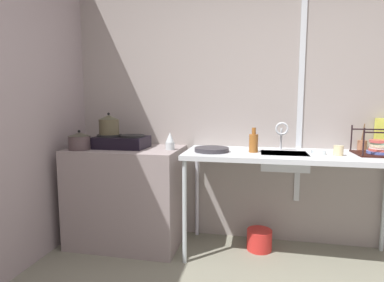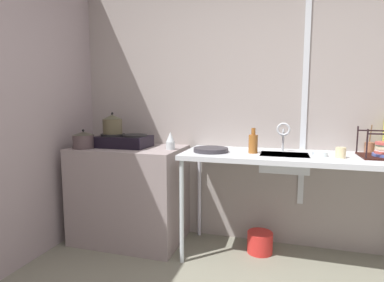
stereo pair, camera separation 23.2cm
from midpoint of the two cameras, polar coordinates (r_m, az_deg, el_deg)
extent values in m
cube|color=#9D938D|center=(3.01, 18.45, 7.26)|extent=(4.78, 0.10, 2.73)
cube|color=silver|center=(2.97, 22.50, 9.74)|extent=(0.05, 0.01, 2.19)
cube|color=gray|center=(3.06, -9.38, -9.70)|extent=(1.02, 0.65, 0.92)
cube|color=silver|center=(2.68, 20.39, -2.80)|extent=(1.79, 0.65, 0.04)
cylinder|color=silver|center=(2.60, 0.69, -13.11)|extent=(0.04, 0.04, 0.88)
cylinder|color=silver|center=(3.12, 3.55, -9.66)|extent=(0.04, 0.04, 0.88)
cube|color=black|center=(2.98, -10.42, -0.10)|extent=(0.49, 0.32, 0.11)
cylinder|color=black|center=(3.02, -12.43, 1.15)|extent=(0.23, 0.23, 0.02)
cylinder|color=black|center=(2.92, -8.38, 1.03)|extent=(0.23, 0.23, 0.02)
cylinder|color=brown|center=(3.02, -12.47, 2.66)|extent=(0.18, 0.18, 0.14)
cone|color=#4A4A35|center=(3.01, -12.52, 4.39)|extent=(0.19, 0.19, 0.04)
sphere|color=black|center=(3.01, -12.54, 5.01)|extent=(0.02, 0.02, 0.02)
cylinder|color=#493A3B|center=(2.98, -17.49, -0.14)|extent=(0.19, 0.19, 0.12)
cone|color=#3D3B2F|center=(2.97, -17.54, 1.35)|extent=(0.20, 0.20, 0.03)
sphere|color=black|center=(2.97, -17.56, 1.87)|extent=(0.02, 0.02, 0.02)
cylinder|color=silver|center=(2.77, -1.66, -0.88)|extent=(0.08, 0.08, 0.07)
cone|color=silver|center=(2.76, -1.67, 0.76)|extent=(0.08, 0.08, 0.09)
cube|color=silver|center=(2.67, 19.18, -3.81)|extent=(0.38, 0.28, 0.14)
cylinder|color=silver|center=(2.82, 18.88, 0.16)|extent=(0.02, 0.02, 0.20)
torus|color=silver|center=(2.76, 19.00, 2.07)|extent=(0.11, 0.02, 0.11)
cylinder|color=#302E33|center=(2.65, 6.04, -1.66)|extent=(0.30, 0.30, 0.04)
cylinder|color=black|center=(2.64, 32.03, -0.58)|extent=(0.01, 0.01, 0.23)
cylinder|color=black|center=(2.94, 30.45, 0.17)|extent=(0.01, 0.01, 0.23)
cylinder|color=black|center=(2.98, 33.69, 1.59)|extent=(0.34, 0.01, 0.01)
cylinder|color=beige|center=(2.66, 28.23, -1.93)|extent=(0.07, 0.07, 0.08)
cylinder|color=white|center=(2.67, 25.07, -2.23)|extent=(0.12, 0.12, 0.04)
cylinder|color=#965723|center=(2.64, 13.79, -0.54)|extent=(0.08, 0.08, 0.16)
cylinder|color=#965723|center=(2.63, 13.86, 1.75)|extent=(0.03, 0.03, 0.06)
cylinder|color=#A46748|center=(3.04, 32.08, -1.07)|extent=(0.08, 0.08, 0.09)
cylinder|color=olive|center=(3.03, 32.19, 0.64)|extent=(0.01, 0.08, 0.21)
cylinder|color=red|center=(2.98, 14.83, -17.82)|extent=(0.23, 0.23, 0.19)
camera|label=1|loc=(0.12, -87.57, 0.30)|focal=28.63mm
camera|label=2|loc=(0.12, 92.43, -0.30)|focal=28.63mm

